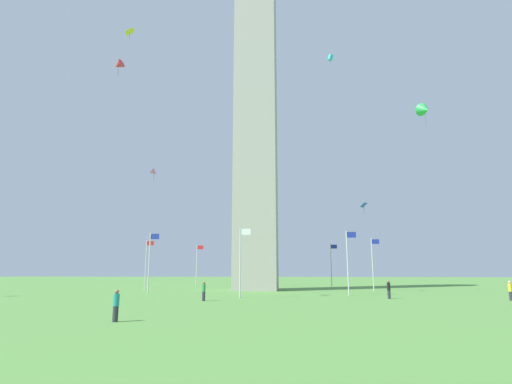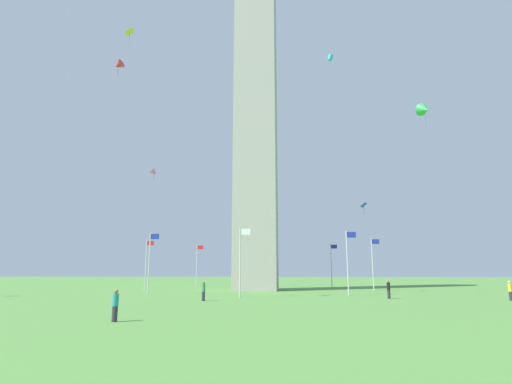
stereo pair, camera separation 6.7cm
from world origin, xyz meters
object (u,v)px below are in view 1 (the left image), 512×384
object	(u,v)px
flagpole_sw	(150,260)
flagpole_e	(265,264)
kite_pink_delta	(154,172)
kite_green_delta	(425,110)
person_teal_shirt	(116,306)
flagpole_se	(197,263)
person_yellow_shirt	(510,291)
person_green_shirt	(204,291)
obelisk_monument	(256,105)
kite_yellow_diamond	(130,32)
kite_cyan_box	(330,58)
kite_blue_diamond	(364,205)
flagpole_ne	(331,263)
flagpole_s	(146,262)
kite_red_delta	(119,65)
flagpole_n	(373,261)
person_black_shirt	(389,289)
flagpole_w	(241,258)
flagpole_nw	(348,259)

from	to	relation	value
flagpole_sw	flagpole_e	bearing A→B (deg)	67.50
kite_pink_delta	kite_green_delta	size ratio (longest dim) A/B	0.58
person_teal_shirt	kite_pink_delta	bearing A→B (deg)	46.89
flagpole_se	person_yellow_shirt	bearing A→B (deg)	-38.62
kite_pink_delta	person_green_shirt	bearing A→B (deg)	-51.58
obelisk_monument	flagpole_se	xyz separation A→B (m)	(-11.21, 11.27, -23.40)
flagpole_e	flagpole_se	size ratio (longest dim) A/B	1.00
flagpole_e	kite_yellow_diamond	xyz separation A→B (m)	(-9.80, -39.57, 21.16)
flagpole_sw	person_yellow_shirt	xyz separation A→B (m)	(36.09, -6.28, -3.02)
flagpole_sw	person_green_shirt	bearing A→B (deg)	-47.48
kite_cyan_box	obelisk_monument	bearing A→B (deg)	133.67
flagpole_se	flagpole_sw	xyz separation A→B (m)	(-0.00, -22.55, 0.00)
obelisk_monument	kite_cyan_box	bearing A→B (deg)	-46.33
kite_blue_diamond	flagpole_ne	bearing A→B (deg)	101.52
flagpole_ne	flagpole_s	distance (m)	29.46
flagpole_s	kite_red_delta	bearing A→B (deg)	-95.85
obelisk_monument	flagpole_n	distance (m)	28.35
flagpole_se	person_green_shirt	xyz separation A→B (m)	(8.58, -31.91, -3.04)
flagpole_n	person_black_shirt	bearing A→B (deg)	-95.32
obelisk_monument	kite_red_delta	world-z (taller)	obelisk_monument
flagpole_e	person_teal_shirt	xyz separation A→B (m)	(-3.88, -51.96, -3.06)
kite_green_delta	kite_pink_delta	bearing A→B (deg)	173.00
kite_green_delta	flagpole_ne	bearing A→B (deg)	110.85
flagpole_ne	kite_red_delta	world-z (taller)	kite_red_delta
kite_pink_delta	kite_cyan_box	size ratio (longest dim) A/B	1.14
flagpole_s	flagpole_sw	world-z (taller)	same
flagpole_ne	kite_pink_delta	xyz separation A→B (m)	(-23.59, -19.78, 11.12)
flagpole_n	kite_red_delta	distance (m)	42.78
person_black_shirt	kite_cyan_box	size ratio (longest dim) A/B	1.15
flagpole_n	flagpole_sw	world-z (taller)	same
flagpole_ne	flagpole_w	xyz separation A→B (m)	(-11.27, -27.22, 0.00)
kite_blue_diamond	kite_yellow_diamond	distance (m)	34.10
flagpole_e	kite_red_delta	bearing A→B (deg)	-122.67
person_green_shirt	kite_red_delta	xyz separation A→B (m)	(-14.34, 10.02, 28.15)
flagpole_se	flagpole_w	xyz separation A→B (m)	(11.27, -27.22, 0.00)
flagpole_sw	person_black_shirt	xyz separation A→B (m)	(25.73, -4.70, -3.02)
kite_red_delta	flagpole_nw	bearing A→B (deg)	-1.34
person_black_shirt	kite_yellow_diamond	world-z (taller)	kite_yellow_diamond
flagpole_e	flagpole_se	world-z (taller)	same
flagpole_ne	kite_yellow_diamond	xyz separation A→B (m)	(-21.07, -34.90, 21.16)
flagpole_se	flagpole_nw	world-z (taller)	same
flagpole_nw	kite_cyan_box	size ratio (longest dim) A/B	4.60
person_teal_shirt	person_black_shirt	bearing A→B (deg)	-12.61
flagpole_e	kite_blue_diamond	world-z (taller)	kite_blue_diamond
flagpole_n	flagpole_w	xyz separation A→B (m)	(-15.94, -15.94, 0.00)
flagpole_ne	kite_green_delta	world-z (taller)	kite_green_delta
flagpole_n	person_yellow_shirt	size ratio (longest dim) A/B	4.00
person_green_shirt	kite_red_delta	world-z (taller)	kite_red_delta
flagpole_w	flagpole_s	bearing A→B (deg)	135.00
flagpole_nw	kite_blue_diamond	distance (m)	10.52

